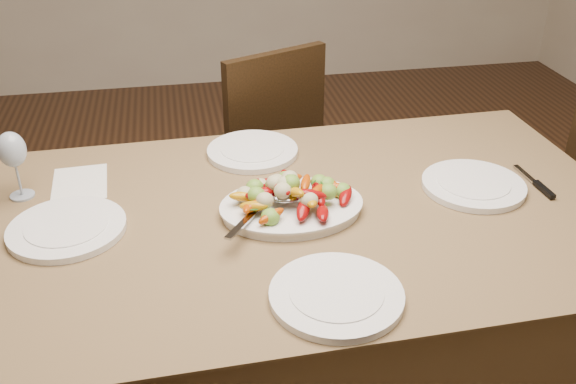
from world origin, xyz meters
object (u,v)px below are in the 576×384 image
(chair_far, at_px, (251,153))
(plate_near, at_px, (336,295))
(serving_platter, at_px, (292,209))
(wine_glass, at_px, (15,163))
(plate_far, at_px, (253,151))
(plate_left, at_px, (67,229))
(plate_right, at_px, (473,185))
(dining_table, at_px, (288,322))

(chair_far, height_order, plate_near, chair_far)
(serving_platter, distance_m, wine_glass, 0.75)
(plate_near, height_order, wine_glass, wine_glass)
(plate_far, distance_m, plate_near, 0.73)
(plate_left, xyz_separation_m, plate_right, (1.10, 0.02, 0.00))
(chair_far, relative_size, plate_near, 3.24)
(dining_table, relative_size, plate_near, 6.28)
(serving_platter, height_order, plate_near, serving_platter)
(chair_far, relative_size, plate_left, 3.24)
(plate_far, bearing_deg, dining_table, -82.90)
(serving_platter, distance_m, plate_near, 0.37)
(plate_near, bearing_deg, plate_left, 147.62)
(plate_right, distance_m, plate_far, 0.67)
(plate_right, bearing_deg, plate_left, -179.04)
(chair_far, bearing_deg, dining_table, 64.90)
(chair_far, relative_size, plate_right, 3.31)
(wine_glass, bearing_deg, chair_far, 44.74)
(dining_table, height_order, plate_right, plate_right)
(dining_table, distance_m, chair_far, 0.94)
(dining_table, distance_m, serving_platter, 0.39)
(chair_far, xyz_separation_m, wine_glass, (-0.72, -0.72, 0.39))
(dining_table, xyz_separation_m, wine_glass, (-0.70, 0.22, 0.48))
(serving_platter, distance_m, plate_right, 0.53)
(plate_left, height_order, plate_near, same)
(chair_far, height_order, plate_right, chair_far)
(plate_right, relative_size, wine_glass, 1.40)
(chair_far, xyz_separation_m, plate_near, (0.02, -1.30, 0.29))
(plate_right, xyz_separation_m, plate_far, (-0.58, 0.33, 0.00))
(plate_right, bearing_deg, dining_table, -176.75)
(serving_platter, height_order, plate_right, serving_platter)
(plate_right, bearing_deg, chair_far, 119.74)
(chair_far, bearing_deg, plate_near, 66.87)
(plate_far, bearing_deg, chair_far, 83.59)
(dining_table, bearing_deg, wine_glass, 162.87)
(serving_platter, bearing_deg, chair_far, 89.32)
(chair_far, height_order, wine_glass, wine_glass)
(chair_far, height_order, plate_left, chair_far)
(plate_right, bearing_deg, plate_near, -141.40)
(plate_left, bearing_deg, wine_glass, 124.51)
(plate_left, relative_size, plate_near, 1.00)
(wine_glass, bearing_deg, plate_far, 12.14)
(plate_left, relative_size, plate_right, 1.02)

